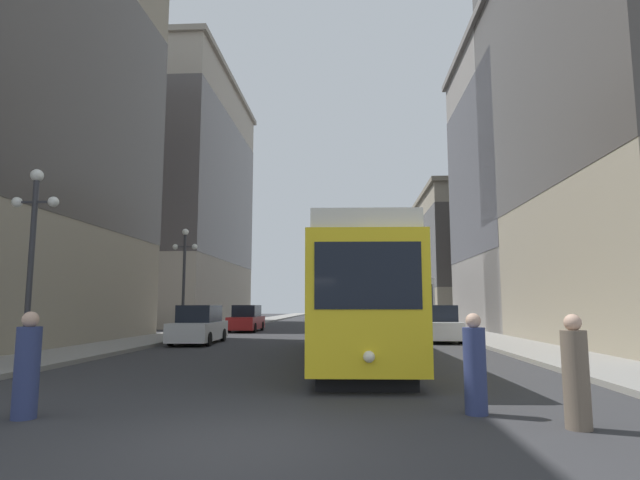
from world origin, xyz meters
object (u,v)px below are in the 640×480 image
(transit_bus, at_px, (407,303))
(pedestrian_crossing_near, at_px, (475,367))
(parked_car_left_near, at_px, (199,326))
(parked_car_right_far, at_px, (437,325))
(lamp_post_left_far, at_px, (184,266))
(pedestrian_on_sidewalk, at_px, (576,375))
(streetcar, at_px, (355,297))
(lamp_post_left_near, at_px, (33,235))
(parked_car_left_mid, at_px, (247,319))
(pedestrian_crossing_far, at_px, (27,368))

(transit_bus, relative_size, pedestrian_crossing_near, 6.65)
(parked_car_left_near, relative_size, parked_car_right_far, 1.03)
(parked_car_left_near, height_order, lamp_post_left_far, lamp_post_left_far)
(parked_car_right_far, xyz_separation_m, pedestrian_on_sidewalk, (-0.98, -18.39, -0.05))
(transit_bus, height_order, pedestrian_on_sidewalk, transit_bus)
(streetcar, height_order, lamp_post_left_near, lamp_post_left_near)
(pedestrian_on_sidewalk, bearing_deg, parked_car_right_far, -53.41)
(transit_bus, bearing_deg, lamp_post_left_far, -143.25)
(parked_car_right_far, bearing_deg, transit_bus, -88.24)
(parked_car_right_far, distance_m, lamp_post_left_near, 18.56)
(parked_car_left_mid, relative_size, parked_car_right_far, 1.02)
(lamp_post_left_near, xyz_separation_m, lamp_post_left_far, (0.00, 13.59, 0.15))
(parked_car_left_mid, distance_m, pedestrian_crossing_near, 28.29)
(parked_car_left_near, bearing_deg, parked_car_left_mid, 88.22)
(parked_car_left_mid, height_order, lamp_post_left_far, lamp_post_left_far)
(lamp_post_left_near, bearing_deg, transit_bus, 59.93)
(transit_bus, xyz_separation_m, parked_car_right_far, (0.39, -10.31, -1.10))
(parked_car_left_mid, bearing_deg, parked_car_left_near, -90.23)
(streetcar, xyz_separation_m, lamp_post_left_near, (-9.30, -3.55, 1.74))
(streetcar, distance_m, parked_car_right_far, 9.85)
(pedestrian_crossing_far, relative_size, pedestrian_on_sidewalk, 1.02)
(parked_car_left_mid, relative_size, pedestrian_crossing_near, 2.85)
(pedestrian_on_sidewalk, relative_size, lamp_post_left_far, 0.29)
(parked_car_left_mid, relative_size, lamp_post_left_near, 0.86)
(streetcar, distance_m, lamp_post_left_far, 13.81)
(parked_car_right_far, bearing_deg, lamp_post_left_far, -5.58)
(parked_car_left_near, height_order, parked_car_left_mid, same)
(parked_car_left_mid, bearing_deg, pedestrian_crossing_far, -86.17)
(parked_car_left_near, bearing_deg, lamp_post_left_far, 118.37)
(streetcar, distance_m, pedestrian_crossing_far, 10.94)
(pedestrian_crossing_far, bearing_deg, parked_car_left_mid, -101.83)
(pedestrian_crossing_near, bearing_deg, parked_car_left_mid, -15.85)
(pedestrian_crossing_near, relative_size, pedestrian_crossing_far, 0.98)
(parked_car_left_near, bearing_deg, pedestrian_on_sidewalk, -58.73)
(parked_car_left_near, height_order, parked_car_right_far, same)
(parked_car_left_mid, bearing_deg, parked_car_right_far, -38.78)
(streetcar, distance_m, pedestrian_on_sidewalk, 10.20)
(parked_car_right_far, bearing_deg, pedestrian_on_sidewalk, 86.56)
(parked_car_left_mid, height_order, parked_car_right_far, same)
(lamp_post_left_far, bearing_deg, pedestrian_crossing_far, -78.81)
(parked_car_left_mid, height_order, lamp_post_left_near, lamp_post_left_near)
(streetcar, height_order, lamp_post_left_far, lamp_post_left_far)
(parked_car_left_near, bearing_deg, transit_bus, 45.95)
(pedestrian_crossing_far, bearing_deg, pedestrian_crossing_near, 169.98)
(parked_car_right_far, bearing_deg, parked_car_left_mid, -38.95)
(streetcar, bearing_deg, parked_car_right_far, 62.61)
(transit_bus, xyz_separation_m, parked_car_left_near, (-11.23, -12.35, -1.10))
(pedestrian_crossing_far, height_order, pedestrian_on_sidewalk, pedestrian_crossing_far)
(pedestrian_crossing_far, height_order, lamp_post_left_near, lamp_post_left_near)
(lamp_post_left_far, bearing_deg, transit_bus, 34.68)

